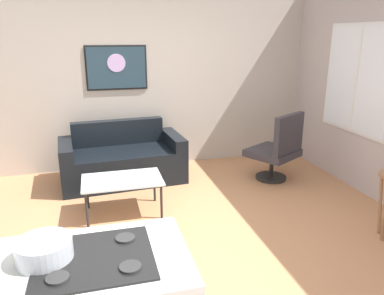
{
  "coord_description": "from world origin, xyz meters",
  "views": [
    {
      "loc": [
        -0.77,
        -3.29,
        2.02
      ],
      "look_at": [
        0.34,
        0.9,
        0.7
      ],
      "focal_mm": 34.68,
      "sensor_mm": 36.0,
      "label": 1
    }
  ],
  "objects_px": {
    "mixing_bowl": "(44,251)",
    "wall_painting": "(117,68)",
    "armchair": "(278,149)",
    "coffee_table": "(122,182)",
    "couch": "(123,161)"
  },
  "relations": [
    {
      "from": "mixing_bowl",
      "to": "wall_painting",
      "type": "distance_m",
      "value": 3.97
    },
    {
      "from": "armchair",
      "to": "mixing_bowl",
      "type": "relative_size",
      "value": 3.5
    },
    {
      "from": "coffee_table",
      "to": "wall_painting",
      "type": "bearing_deg",
      "value": 86.08
    },
    {
      "from": "coffee_table",
      "to": "mixing_bowl",
      "type": "relative_size",
      "value": 3.2
    },
    {
      "from": "armchair",
      "to": "wall_painting",
      "type": "xyz_separation_m",
      "value": [
        -2.11,
        1.14,
        1.08
      ]
    },
    {
      "from": "couch",
      "to": "armchair",
      "type": "relative_size",
      "value": 1.77
    },
    {
      "from": "coffee_table",
      "to": "couch",
      "type": "bearing_deg",
      "value": 85.48
    },
    {
      "from": "mixing_bowl",
      "to": "wall_painting",
      "type": "xyz_separation_m",
      "value": [
        0.66,
        3.88,
        0.59
      ]
    },
    {
      "from": "coffee_table",
      "to": "armchair",
      "type": "height_order",
      "value": "armchair"
    },
    {
      "from": "couch",
      "to": "armchair",
      "type": "distance_m",
      "value": 2.22
    },
    {
      "from": "coffee_table",
      "to": "mixing_bowl",
      "type": "height_order",
      "value": "mixing_bowl"
    },
    {
      "from": "wall_painting",
      "to": "coffee_table",
      "type": "bearing_deg",
      "value": -93.92
    },
    {
      "from": "couch",
      "to": "mixing_bowl",
      "type": "relative_size",
      "value": 6.17
    },
    {
      "from": "couch",
      "to": "mixing_bowl",
      "type": "bearing_deg",
      "value": -100.74
    },
    {
      "from": "couch",
      "to": "mixing_bowl",
      "type": "xyz_separation_m",
      "value": [
        -0.63,
        -3.32,
        0.67
      ]
    }
  ]
}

